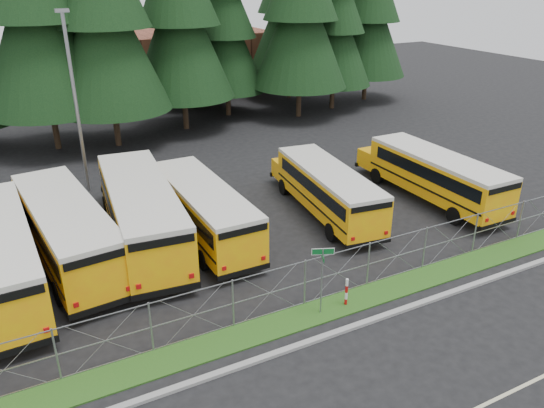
{
  "coord_description": "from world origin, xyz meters",
  "views": [
    {
      "loc": [
        -10.12,
        -15.78,
        12.01
      ],
      "look_at": [
        0.18,
        4.0,
        2.09
      ],
      "focal_mm": 35.0,
      "sensor_mm": 36.0,
      "label": 1
    }
  ],
  "objects_px": {
    "street_sign": "(322,267)",
    "striped_bollard": "(346,292)",
    "bus_2": "(66,231)",
    "bus_3": "(141,213)",
    "bus_4": "(201,211)",
    "light_standard": "(75,98)",
    "bus_6": "(325,191)",
    "bus_east": "(432,177)"
  },
  "relations": [
    {
      "from": "street_sign",
      "to": "striped_bollard",
      "type": "height_order",
      "value": "street_sign"
    },
    {
      "from": "bus_2",
      "to": "bus_3",
      "type": "bearing_deg",
      "value": -3.18
    },
    {
      "from": "bus_4",
      "to": "light_standard",
      "type": "distance_m",
      "value": 10.24
    },
    {
      "from": "bus_2",
      "to": "bus_6",
      "type": "xyz_separation_m",
      "value": [
        12.85,
        -1.02,
        -0.16
      ]
    },
    {
      "from": "bus_4",
      "to": "bus_east",
      "type": "height_order",
      "value": "bus_east"
    },
    {
      "from": "bus_4",
      "to": "light_standard",
      "type": "relative_size",
      "value": 1.03
    },
    {
      "from": "bus_3",
      "to": "bus_4",
      "type": "relative_size",
      "value": 1.14
    },
    {
      "from": "bus_6",
      "to": "striped_bollard",
      "type": "bearing_deg",
      "value": -110.29
    },
    {
      "from": "bus_6",
      "to": "light_standard",
      "type": "relative_size",
      "value": 0.99
    },
    {
      "from": "bus_east",
      "to": "light_standard",
      "type": "height_order",
      "value": "light_standard"
    },
    {
      "from": "bus_6",
      "to": "light_standard",
      "type": "bearing_deg",
      "value": 146.3
    },
    {
      "from": "bus_6",
      "to": "bus_3",
      "type": "bearing_deg",
      "value": 179.75
    },
    {
      "from": "bus_2",
      "to": "street_sign",
      "type": "distance_m",
      "value": 11.61
    },
    {
      "from": "bus_3",
      "to": "light_standard",
      "type": "relative_size",
      "value": 1.17
    },
    {
      "from": "bus_east",
      "to": "light_standard",
      "type": "relative_size",
      "value": 1.03
    },
    {
      "from": "bus_4",
      "to": "light_standard",
      "type": "xyz_separation_m",
      "value": [
        -3.91,
        8.51,
        4.13
      ]
    },
    {
      "from": "bus_2",
      "to": "striped_bollard",
      "type": "xyz_separation_m",
      "value": [
        8.99,
        -8.57,
        -0.88
      ]
    },
    {
      "from": "street_sign",
      "to": "striped_bollard",
      "type": "xyz_separation_m",
      "value": [
        1.15,
        -0.02,
        -1.43
      ]
    },
    {
      "from": "bus_4",
      "to": "striped_bollard",
      "type": "bearing_deg",
      "value": -71.15
    },
    {
      "from": "striped_bollard",
      "to": "bus_east",
      "type": "bearing_deg",
      "value": 32.26
    },
    {
      "from": "bus_east",
      "to": "striped_bollard",
      "type": "height_order",
      "value": "bus_east"
    },
    {
      "from": "bus_6",
      "to": "bus_east",
      "type": "xyz_separation_m",
      "value": [
        6.32,
        -1.13,
        0.06
      ]
    },
    {
      "from": "bus_2",
      "to": "bus_6",
      "type": "bearing_deg",
      "value": -10.26
    },
    {
      "from": "bus_3",
      "to": "bus_4",
      "type": "xyz_separation_m",
      "value": [
        2.76,
        -0.6,
        -0.19
      ]
    },
    {
      "from": "bus_2",
      "to": "light_standard",
      "type": "bearing_deg",
      "value": 68.84
    },
    {
      "from": "light_standard",
      "to": "bus_east",
      "type": "bearing_deg",
      "value": -31.05
    },
    {
      "from": "bus_2",
      "to": "bus_4",
      "type": "xyz_separation_m",
      "value": [
        6.14,
        -0.45,
        -0.11
      ]
    },
    {
      "from": "bus_6",
      "to": "bus_east",
      "type": "bearing_deg",
      "value": -3.31
    },
    {
      "from": "bus_2",
      "to": "bus_east",
      "type": "bearing_deg",
      "value": -12.12
    },
    {
      "from": "bus_6",
      "to": "light_standard",
      "type": "distance_m",
      "value": 14.58
    },
    {
      "from": "bus_4",
      "to": "bus_6",
      "type": "height_order",
      "value": "bus_4"
    },
    {
      "from": "bus_2",
      "to": "bus_4",
      "type": "height_order",
      "value": "bus_2"
    },
    {
      "from": "striped_bollard",
      "to": "light_standard",
      "type": "height_order",
      "value": "light_standard"
    },
    {
      "from": "bus_east",
      "to": "bus_2",
      "type": "bearing_deg",
      "value": 173.84
    },
    {
      "from": "bus_3",
      "to": "street_sign",
      "type": "height_order",
      "value": "bus_3"
    },
    {
      "from": "bus_3",
      "to": "bus_east",
      "type": "relative_size",
      "value": 1.13
    },
    {
      "from": "bus_4",
      "to": "light_standard",
      "type": "bearing_deg",
      "value": 114.19
    },
    {
      "from": "bus_3",
      "to": "bus_4",
      "type": "height_order",
      "value": "bus_3"
    },
    {
      "from": "bus_2",
      "to": "bus_east",
      "type": "height_order",
      "value": "bus_2"
    },
    {
      "from": "bus_2",
      "to": "bus_3",
      "type": "relative_size",
      "value": 0.95
    },
    {
      "from": "bus_6",
      "to": "street_sign",
      "type": "height_order",
      "value": "street_sign"
    },
    {
      "from": "striped_bollard",
      "to": "light_standard",
      "type": "relative_size",
      "value": 0.12
    }
  ]
}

